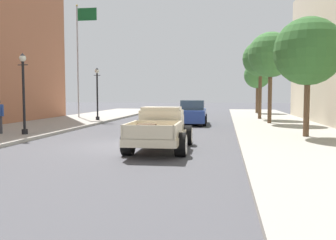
{
  "coord_description": "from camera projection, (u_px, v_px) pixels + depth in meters",
  "views": [
    {
      "loc": [
        3.93,
        -13.82,
        2.07
      ],
      "look_at": [
        1.62,
        0.75,
        1.0
      ],
      "focal_mm": 38.46,
      "sensor_mm": 36.0,
      "label": 1
    }
  ],
  "objects": [
    {
      "name": "hotrod_truck_cream",
      "position": [
        161.0,
        129.0,
        13.58
      ],
      "size": [
        2.27,
        4.97,
        1.58
      ],
      "color": "beige",
      "rests_on": "ground"
    },
    {
      "name": "street_tree_second",
      "position": [
        271.0,
        55.0,
        23.44
      ],
      "size": [
        2.94,
        2.94,
        5.95
      ],
      "color": "brown",
      "rests_on": "sidewalk_right"
    },
    {
      "name": "street_lamp_far",
      "position": [
        97.0,
        90.0,
        26.52
      ],
      "size": [
        0.5,
        0.32,
        3.85
      ],
      "color": "black",
      "rests_on": "sidewalk_left"
    },
    {
      "name": "sidewalk_right",
      "position": [
        316.0,
        148.0,
        13.24
      ],
      "size": [
        5.5,
        64.0,
        0.15
      ],
      "primitive_type": "cube",
      "color": "#9E998E",
      "rests_on": "ground"
    },
    {
      "name": "street_lamp_near",
      "position": [
        23.0,
        87.0,
        17.02
      ],
      "size": [
        0.5,
        0.32,
        3.85
      ],
      "color": "black",
      "rests_on": "sidewalk_left"
    },
    {
      "name": "ground_plane",
      "position": [
        125.0,
        146.0,
        14.37
      ],
      "size": [
        140.0,
        140.0,
        0.0
      ],
      "primitive_type": "plane",
      "color": "#47474C"
    },
    {
      "name": "flagpole",
      "position": [
        80.0,
        49.0,
        29.32
      ],
      "size": [
        1.74,
        0.16,
        9.16
      ],
      "color": "#B2B2B7",
      "rests_on": "sidewalk_left"
    },
    {
      "name": "street_tree_third",
      "position": [
        261.0,
        59.0,
        27.56
      ],
      "size": [
        2.75,
        2.75,
        6.0
      ],
      "color": "brown",
      "rests_on": "sidewalk_right"
    },
    {
      "name": "street_tree_farthest",
      "position": [
        257.0,
        75.0,
        36.29
      ],
      "size": [
        2.68,
        2.68,
        5.17
      ],
      "color": "brown",
      "rests_on": "sidewalk_right"
    },
    {
      "name": "car_background_blue",
      "position": [
        193.0,
        113.0,
        24.42
      ],
      "size": [
        1.98,
        4.36,
        1.65
      ],
      "color": "#284293",
      "rests_on": "ground"
    },
    {
      "name": "street_tree_nearest",
      "position": [
        308.0,
        52.0,
        16.03
      ],
      "size": [
        3.04,
        3.04,
        5.34
      ],
      "color": "brown",
      "rests_on": "sidewalk_right"
    }
  ]
}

